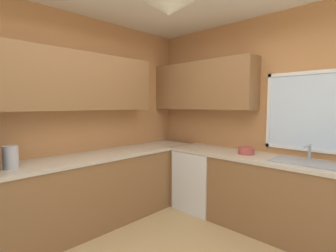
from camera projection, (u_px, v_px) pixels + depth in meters
name	position (u px, v px, depth m)	size (l,w,h in m)	color
room_shell	(152.00, 74.00, 2.82)	(3.68, 3.85, 2.73)	#C6844C
counter_run_left	(81.00, 193.00, 3.02)	(0.65, 3.46, 0.89)	olive
counter_run_back	(272.00, 195.00, 2.97)	(2.77, 0.65, 0.89)	olive
dishwasher	(201.00, 180.00, 3.66)	(0.60, 0.60, 0.85)	white
kettle	(11.00, 157.00, 2.44)	(0.14, 0.14, 0.23)	#B7B7BC
sink_assembly	(305.00, 162.00, 2.70)	(0.65, 0.40, 0.19)	#9EA0A5
bowl	(246.00, 151.00, 3.17)	(0.20, 0.20, 0.09)	#B74C42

